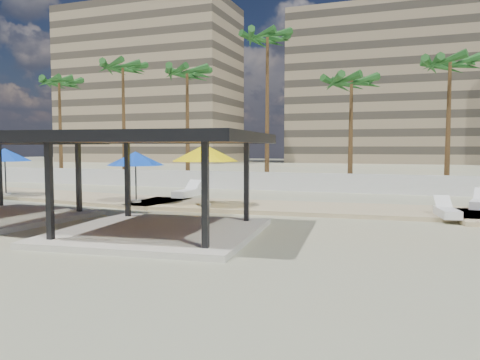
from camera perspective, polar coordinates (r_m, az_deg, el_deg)
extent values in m
plane|color=tan|center=(15.55, -6.20, -6.57)|extent=(200.00, 200.00, 0.00)
cube|color=#C6B284|center=(28.45, -21.42, -1.90)|extent=(16.40, 6.19, 0.24)
cube|color=#C6B284|center=(21.44, 6.98, -3.50)|extent=(16.24, 5.11, 0.24)
cube|color=silver|center=(30.56, 7.13, -0.25)|extent=(56.00, 0.30, 1.20)
cube|color=#937F60|center=(95.93, -10.99, 11.21)|extent=(34.00, 16.00, 30.00)
cube|color=#595147|center=(99.29, -11.12, 20.52)|extent=(11.90, 9.60, 2.40)
cube|color=#847259|center=(92.43, 18.43, 10.73)|extent=(38.00, 16.00, 28.00)
cube|color=#595147|center=(95.47, 18.64, 19.82)|extent=(13.30, 9.60, 2.40)
cube|color=beige|center=(15.56, -9.77, -6.25)|extent=(6.82, 6.82, 0.19)
cube|color=black|center=(14.51, -22.22, -1.21)|extent=(0.19, 0.19, 2.83)
cube|color=black|center=(18.50, -13.55, 0.04)|extent=(0.19, 0.19, 2.83)
cube|color=black|center=(12.32, -4.25, -1.80)|extent=(0.19, 0.19, 2.83)
cube|color=black|center=(16.84, 0.80, -0.23)|extent=(0.19, 0.19, 2.83)
cube|color=brown|center=(15.32, -9.90, 5.07)|extent=(7.03, 7.03, 0.26)
cube|color=black|center=(12.46, -15.94, 5.24)|extent=(6.48, 0.77, 0.32)
cube|color=black|center=(18.29, -5.80, 4.93)|extent=(6.48, 0.77, 0.32)
cube|color=black|center=(16.87, -19.93, 4.79)|extent=(0.77, 6.48, 0.32)
cube|color=black|center=(14.32, 1.95, 5.21)|extent=(0.77, 6.48, 0.32)
cube|color=black|center=(23.93, -27.26, 0.55)|extent=(0.18, 0.18, 2.81)
cube|color=black|center=(20.47, -19.08, 0.27)|extent=(0.18, 0.18, 2.81)
cube|color=black|center=(22.68, -22.02, 4.42)|extent=(6.45, 0.60, 0.32)
cube|color=black|center=(18.18, -22.33, 4.59)|extent=(0.60, 6.45, 0.32)
cylinder|color=beige|center=(29.16, -26.62, -1.55)|extent=(0.51, 0.51, 0.12)
cylinder|color=#262628|center=(29.08, -26.69, 0.72)|extent=(0.07, 0.07, 2.43)
cone|color=blue|center=(29.05, -26.75, 2.77)|extent=(3.88, 3.88, 0.71)
cylinder|color=beige|center=(21.56, -4.28, -2.94)|extent=(0.54, 0.54, 0.13)
cylinder|color=#262628|center=(21.45, -4.30, 0.34)|extent=(0.08, 0.08, 2.60)
cone|color=#FEDD05|center=(21.41, -4.31, 3.31)|extent=(3.54, 3.54, 0.76)
cylinder|color=beige|center=(23.30, -12.54, -2.52)|extent=(0.48, 0.48, 0.11)
cylinder|color=#262628|center=(23.21, -12.58, 0.15)|extent=(0.07, 0.07, 2.29)
cone|color=blue|center=(23.16, -12.62, 2.58)|extent=(3.50, 3.50, 0.67)
cube|color=white|center=(25.57, -6.54, -1.68)|extent=(0.75, 2.12, 0.30)
cube|color=white|center=(25.55, -6.54, -1.28)|extent=(0.75, 2.12, 0.06)
cube|color=white|center=(26.26, -5.73, -0.57)|extent=(0.70, 0.73, 0.54)
cube|color=white|center=(19.73, 23.94, -3.73)|extent=(0.95, 1.92, 0.26)
cube|color=white|center=(19.71, 23.95, -3.28)|extent=(0.95, 1.92, 0.06)
cube|color=white|center=(20.38, 23.48, -2.42)|extent=(0.71, 0.73, 0.47)
cube|color=white|center=(23.25, 27.23, -2.68)|extent=(1.12, 2.14, 0.29)
cube|color=white|center=(23.23, 27.25, -2.25)|extent=(1.12, 2.14, 0.06)
cone|color=brown|center=(42.39, -21.06, 5.62)|extent=(0.36, 0.36, 8.48)
ellipsoid|color=#1D511C|center=(42.71, -21.20, 10.98)|extent=(3.00, 3.00, 1.80)
cone|color=brown|center=(39.08, -13.99, 6.63)|extent=(0.36, 0.36, 9.44)
ellipsoid|color=#1D511C|center=(39.55, -14.10, 13.11)|extent=(3.00, 3.00, 1.80)
cone|color=brown|center=(35.53, -6.42, 6.32)|extent=(0.36, 0.36, 8.61)
ellipsoid|color=#1D511C|center=(35.93, -6.47, 12.80)|extent=(3.00, 3.00, 1.80)
cone|color=brown|center=(34.14, 3.33, 8.37)|extent=(0.36, 0.36, 10.91)
ellipsoid|color=#1D511C|center=(34.93, 3.37, 16.92)|extent=(3.00, 3.00, 1.80)
cone|color=brown|center=(32.35, 13.34, 5.40)|extent=(0.36, 0.36, 7.40)
ellipsoid|color=#1D511C|center=(32.62, 13.44, 11.47)|extent=(3.00, 3.00, 1.80)
cone|color=brown|center=(32.42, 24.05, 5.96)|extent=(0.36, 0.36, 8.30)
ellipsoid|color=#1D511C|center=(32.81, 24.25, 12.78)|extent=(3.00, 3.00, 1.80)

